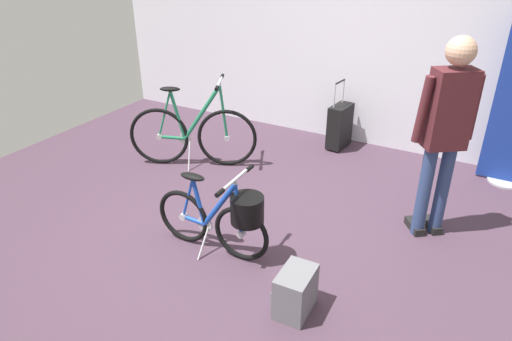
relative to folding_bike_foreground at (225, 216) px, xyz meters
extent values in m
plane|color=#473342|center=(0.10, 0.28, -0.36)|extent=(6.82, 6.82, 0.00)
cube|color=silver|center=(0.10, 2.83, 0.96)|extent=(6.82, 0.10, 2.65)
cylinder|color=#B7B7BC|center=(1.95, 2.49, -0.35)|extent=(0.36, 0.36, 0.02)
torus|color=black|center=(0.15, 0.00, -0.12)|extent=(0.48, 0.05, 0.48)
cylinder|color=#B7B7BC|center=(0.15, 0.00, -0.12)|extent=(0.06, 0.05, 0.06)
torus|color=black|center=(-0.41, -0.01, -0.12)|extent=(0.48, 0.05, 0.48)
cylinder|color=#B7B7BC|center=(-0.41, -0.01, -0.12)|extent=(0.06, 0.05, 0.06)
cylinder|color=#1947B2|center=(-0.30, -0.01, -0.13)|extent=(0.21, 0.04, 0.05)
cylinder|color=#1947B2|center=(-0.05, 0.00, 0.09)|extent=(0.34, 0.05, 0.47)
cylinder|color=#1947B2|center=(-0.24, -0.01, 0.07)|extent=(0.13, 0.04, 0.41)
cylinder|color=#1947B2|center=(-0.30, -0.01, -0.13)|extent=(0.21, 0.03, 0.04)
cylinder|color=#1947B2|center=(0.13, 0.00, 0.10)|extent=(0.07, 0.03, 0.44)
cylinder|color=#1947B2|center=(-0.34, -0.01, 0.07)|extent=(0.14, 0.03, 0.39)
ellipsoid|color=black|center=(-0.28, -0.01, 0.28)|extent=(0.22, 0.10, 0.05)
cylinder|color=#B7B7BC|center=(0.10, 0.00, 0.33)|extent=(0.03, 0.03, 0.04)
cylinder|color=#B7B7BC|center=(0.10, 0.00, 0.35)|extent=(0.04, 0.44, 0.03)
cylinder|color=black|center=(0.11, -0.22, 0.35)|extent=(0.04, 0.09, 0.04)
cylinder|color=black|center=(0.10, 0.22, 0.35)|extent=(0.04, 0.09, 0.04)
cylinder|color=#B7B7BC|center=(-0.19, -0.01, -0.13)|extent=(0.14, 0.02, 0.14)
cylinder|color=#B7B7BC|center=(-0.15, -0.09, -0.25)|extent=(0.02, 0.19, 0.23)
cylinder|color=black|center=(0.20, 0.01, 0.12)|extent=(0.27, 0.27, 0.22)
torus|color=black|center=(-0.86, 1.40, -0.03)|extent=(0.62, 0.32, 0.66)
cylinder|color=#B7B7BC|center=(-0.86, 1.40, -0.03)|extent=(0.08, 0.07, 0.06)
torus|color=black|center=(-1.55, 1.08, -0.03)|extent=(0.62, 0.32, 0.66)
cylinder|color=#B7B7BC|center=(-1.55, 1.08, -0.03)|extent=(0.08, 0.07, 0.06)
cylinder|color=#1E724C|center=(-1.42, 1.14, -0.04)|extent=(0.28, 0.16, 0.05)
cylinder|color=#1E724C|center=(-1.10, 1.29, 0.26)|extent=(0.42, 0.23, 0.64)
cylinder|color=#1E724C|center=(-1.34, 1.17, 0.23)|extent=(0.16, 0.10, 0.56)
cylinder|color=#1E724C|center=(-1.42, 1.14, -0.04)|extent=(0.27, 0.15, 0.04)
cylinder|color=#1E724C|center=(-0.88, 1.39, 0.27)|extent=(0.09, 0.06, 0.60)
cylinder|color=#1E724C|center=(-1.47, 1.11, 0.23)|extent=(0.18, 0.10, 0.54)
ellipsoid|color=black|center=(-1.40, 1.15, 0.52)|extent=(0.24, 0.18, 0.05)
cylinder|color=#B7B7BC|center=(-0.91, 1.38, 0.59)|extent=(0.03, 0.03, 0.04)
cylinder|color=#B7B7BC|center=(-0.91, 1.38, 0.61)|extent=(0.21, 0.41, 0.03)
cylinder|color=black|center=(-0.82, 1.18, 0.61)|extent=(0.07, 0.10, 0.04)
cylinder|color=black|center=(-1.01, 1.58, 0.61)|extent=(0.07, 0.10, 0.04)
cylinder|color=#B7B7BC|center=(-1.28, 1.20, -0.05)|extent=(0.13, 0.07, 0.14)
cylinder|color=#B7B7BC|center=(-1.20, 1.14, -0.21)|extent=(0.10, 0.18, 0.31)
cylinder|color=navy|center=(1.45, 1.16, 0.05)|extent=(0.11, 0.11, 0.83)
cube|color=black|center=(1.42, 1.20, -0.33)|extent=(0.21, 0.25, 0.07)
cylinder|color=navy|center=(1.32, 1.07, 0.05)|extent=(0.11, 0.11, 0.83)
cube|color=black|center=(1.29, 1.11, -0.33)|extent=(0.21, 0.25, 0.07)
cube|color=#4C1E23|center=(1.38, 1.12, 0.78)|extent=(0.38, 0.35, 0.64)
cylinder|color=#4C1E23|center=(1.54, 1.25, 0.78)|extent=(0.07, 0.11, 0.54)
cylinder|color=#4C1E23|center=(1.20, 1.00, 0.78)|extent=(0.12, 0.10, 0.54)
sphere|color=tan|center=(1.38, 1.12, 1.23)|extent=(0.22, 0.22, 0.22)
cube|color=black|center=(0.07, 2.49, -0.08)|extent=(0.22, 0.38, 0.52)
cylinder|color=#B7B7BC|center=(0.01, 2.38, 0.32)|extent=(0.02, 0.02, 0.28)
cylinder|color=#B7B7BC|center=(0.04, 2.61, 0.32)|extent=(0.02, 0.02, 0.28)
cylinder|color=black|center=(0.03, 2.49, 0.46)|extent=(0.05, 0.23, 0.02)
cylinder|color=black|center=(0.11, 2.36, -0.34)|extent=(0.04, 0.02, 0.04)
cylinder|color=black|center=(0.14, 2.61, -0.34)|extent=(0.04, 0.02, 0.04)
cube|color=slate|center=(0.77, -0.31, -0.20)|extent=(0.23, 0.33, 0.33)
cube|color=gray|center=(0.65, -0.32, -0.25)|extent=(0.04, 0.23, 0.14)
camera|label=1|loc=(1.72, -2.60, 1.99)|focal=32.56mm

